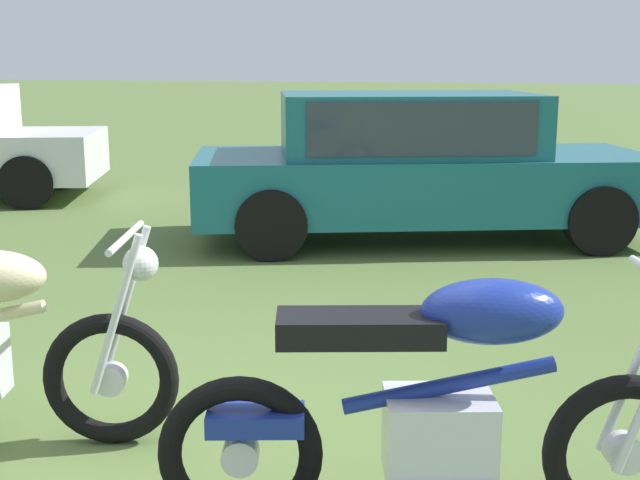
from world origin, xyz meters
TOP-DOWN VIEW (x-y plane):
  - ground_plane at (0.00, 0.00)m, footprint 120.00×120.00m
  - motorcycle_blue at (1.10, -0.18)m, footprint 2.00×0.89m
  - car_teal at (0.18, 5.09)m, footprint 4.71×3.06m

SIDE VIEW (x-z plane):
  - ground_plane at x=0.00m, z-range 0.00..0.00m
  - motorcycle_blue at x=1.10m, z-range -0.02..1.00m
  - car_teal at x=0.18m, z-range 0.08..1.51m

